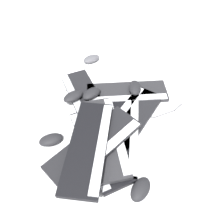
% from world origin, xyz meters
% --- Properties ---
extents(ground_plane, '(3.20, 3.20, 0.00)m').
position_xyz_m(ground_plane, '(0.00, 0.00, 0.00)').
color(ground_plane, white).
extents(keyboard_0, '(0.42, 0.41, 0.03)m').
position_xyz_m(keyboard_0, '(0.13, -0.00, 0.01)').
color(keyboard_0, black).
rests_on(keyboard_0, ground).
extents(keyboard_1, '(0.46, 0.22, 0.03)m').
position_xyz_m(keyboard_1, '(0.16, 0.18, 0.01)').
color(keyboard_1, '#232326').
rests_on(keyboard_1, ground).
extents(keyboard_2, '(0.23, 0.46, 0.03)m').
position_xyz_m(keyboard_2, '(-0.07, 0.19, 0.01)').
color(keyboard_2, black).
rests_on(keyboard_2, ground).
extents(keyboard_3, '(0.23, 0.46, 0.03)m').
position_xyz_m(keyboard_3, '(-0.06, -0.12, 0.01)').
color(keyboard_3, black).
rests_on(keyboard_3, ground).
extents(keyboard_4, '(0.28, 0.46, 0.03)m').
position_xyz_m(keyboard_4, '(0.06, -0.09, 0.01)').
color(keyboard_4, black).
rests_on(keyboard_4, ground).
extents(keyboard_5, '(0.16, 0.44, 0.03)m').
position_xyz_m(keyboard_5, '(-0.02, -0.09, 0.04)').
color(keyboard_5, '#232326').
rests_on(keyboard_5, keyboard_4).
extents(keyboard_6, '(0.45, 0.36, 0.03)m').
position_xyz_m(keyboard_6, '(-0.08, -0.15, 0.07)').
color(keyboard_6, black).
rests_on(keyboard_6, keyboard_5).
extents(keyboard_7, '(0.29, 0.46, 0.03)m').
position_xyz_m(keyboard_7, '(-0.10, -0.16, 0.10)').
color(keyboard_7, black).
rests_on(keyboard_7, keyboard_6).
extents(mouse_0, '(0.09, 0.12, 0.04)m').
position_xyz_m(mouse_0, '(0.20, 0.17, 0.05)').
color(mouse_0, black).
rests_on(mouse_0, keyboard_1).
extents(mouse_1, '(0.13, 0.11, 0.04)m').
position_xyz_m(mouse_1, '(-0.04, 0.18, 0.05)').
color(mouse_1, black).
rests_on(mouse_1, keyboard_2).
extents(mouse_2, '(0.11, 0.07, 0.04)m').
position_xyz_m(mouse_2, '(-0.27, -0.04, 0.02)').
color(mouse_2, black).
rests_on(mouse_2, ground).
extents(mouse_3, '(0.13, 0.10, 0.04)m').
position_xyz_m(mouse_3, '(0.02, 0.52, 0.02)').
color(mouse_3, '#4C4C51').
rests_on(mouse_3, ground).
extents(mouse_4, '(0.13, 0.11, 0.04)m').
position_xyz_m(mouse_4, '(-0.02, -0.14, 0.05)').
color(mouse_4, black).
rests_on(mouse_4, keyboard_3).
extents(mouse_5, '(0.13, 0.12, 0.04)m').
position_xyz_m(mouse_5, '(0.06, -0.36, 0.02)').
color(mouse_5, black).
rests_on(mouse_5, ground).
extents(mouse_6, '(0.13, 0.11, 0.04)m').
position_xyz_m(mouse_6, '(-0.14, 0.18, 0.05)').
color(mouse_6, black).
rests_on(mouse_6, keyboard_2).
extents(cable_0, '(0.60, 0.31, 0.01)m').
position_xyz_m(cable_0, '(0.12, 0.09, 0.00)').
color(cable_0, '#59595B').
rests_on(cable_0, ground).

